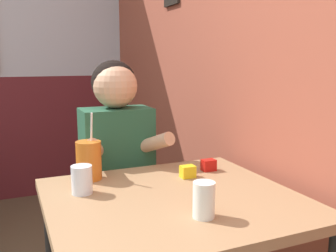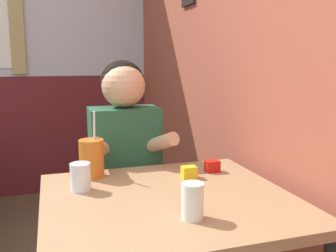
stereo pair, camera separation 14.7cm
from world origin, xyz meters
name	(u,v)px [view 2 (the right image)]	position (x,y,z in m)	size (l,w,h in m)	color
brick_wall_right	(200,43)	(1.16, 1.35, 1.35)	(0.08, 4.71, 2.70)	#9E4C38
back_wall	(17,47)	(-0.01, 2.74, 1.36)	(5.26, 0.09, 2.70)	silver
main_table	(168,216)	(0.63, 0.34, 0.69)	(0.89, 0.81, 0.76)	#93704C
person_seated	(125,176)	(0.58, 0.92, 0.67)	(0.42, 0.41, 1.25)	#235138
cocktail_pitcher	(92,158)	(0.39, 0.66, 0.84)	(0.10, 0.10, 0.28)	#C6661E
glass_near_pitcher	(80,177)	(0.33, 0.50, 0.81)	(0.08, 0.08, 0.11)	silver
glass_center	(192,201)	(0.64, 0.14, 0.82)	(0.07, 0.07, 0.11)	silver
condiment_ketchup	(212,166)	(0.90, 0.57, 0.79)	(0.06, 0.04, 0.05)	#B7140F
condiment_mustard	(189,172)	(0.77, 0.52, 0.79)	(0.06, 0.04, 0.05)	yellow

